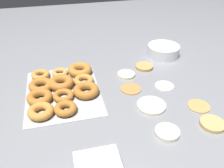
# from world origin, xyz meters

# --- Properties ---
(ground_plane) EXTENTS (3.00, 3.00, 0.00)m
(ground_plane) POSITION_xyz_m (0.00, 0.00, 0.00)
(ground_plane) COLOR gray
(pancake_0) EXTENTS (0.09, 0.09, 0.01)m
(pancake_0) POSITION_xyz_m (0.14, 0.23, 0.00)
(pancake_0) COLOR tan
(pancake_0) RESTS_ON ground_plane
(pancake_1) EXTENTS (0.12, 0.12, 0.01)m
(pancake_1) POSITION_xyz_m (0.10, 0.04, 0.01)
(pancake_1) COLOR beige
(pancake_1) RESTS_ON ground_plane
(pancake_2) EXTENTS (0.09, 0.09, 0.01)m
(pancake_2) POSITION_xyz_m (-0.21, 0.12, 0.01)
(pancake_2) COLOR tan
(pancake_2) RESTS_ON ground_plane
(pancake_3) EXTENTS (0.09, 0.09, 0.01)m
(pancake_3) POSITION_xyz_m (-0.16, 0.01, 0.01)
(pancake_3) COLOR beige
(pancake_3) RESTS_ON ground_plane
(pancake_4) EXTENTS (0.09, 0.09, 0.01)m
(pancake_4) POSITION_xyz_m (-0.03, 0.16, 0.00)
(pancake_4) COLOR beige
(pancake_4) RESTS_ON ground_plane
(pancake_5) EXTENTS (0.09, 0.09, 0.02)m
(pancake_5) POSITION_xyz_m (0.25, 0.04, 0.01)
(pancake_5) COLOR beige
(pancake_5) RESTS_ON ground_plane
(pancake_6) EXTENTS (0.09, 0.09, 0.02)m
(pancake_6) POSITION_xyz_m (0.25, 0.22, 0.01)
(pancake_6) COLOR tan
(pancake_6) RESTS_ON ground_plane
(pancake_7) EXTENTS (0.09, 0.09, 0.01)m
(pancake_7) POSITION_xyz_m (-0.04, 0.00, 0.00)
(pancake_7) COLOR #B27F42
(pancake_7) RESTS_ON ground_plane
(donut_tray) EXTENTS (0.41, 0.32, 0.04)m
(donut_tray) POSITION_xyz_m (-0.10, -0.30, 0.02)
(donut_tray) COLOR #ADAFB5
(donut_tray) RESTS_ON ground_plane
(batter_bowl) EXTENTS (0.18, 0.18, 0.06)m
(batter_bowl) POSITION_xyz_m (-0.32, 0.28, 0.03)
(batter_bowl) COLOR white
(batter_bowl) RESTS_ON ground_plane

